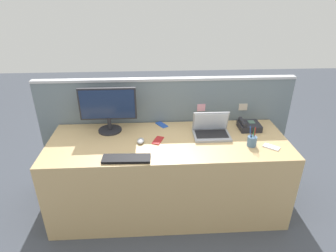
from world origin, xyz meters
TOP-DOWN VIEW (x-y plane):
  - ground_plane at (0.00, 0.00)m, footprint 10.00×10.00m
  - desk at (0.00, 0.00)m, footprint 2.14×0.76m
  - cubicle_divider at (0.00, 0.42)m, footprint 2.53×0.08m
  - desktop_monitor at (-0.54, 0.23)m, footprint 0.52×0.22m
  - laptop at (0.40, 0.09)m, footprint 0.33×0.23m
  - desk_phone at (0.78, 0.18)m, footprint 0.20×0.19m
  - keyboard_main at (-0.35, -0.29)m, footprint 0.39×0.13m
  - computer_mouse_right_hand at (-0.25, -0.02)m, footprint 0.07×0.11m
  - pen_cup at (0.71, -0.13)m, footprint 0.08×0.08m
  - cell_phone_blue_case at (-0.05, 0.31)m, footprint 0.13×0.15m
  - cell_phone_red_case at (-0.09, -0.00)m, footprint 0.12×0.16m
  - cell_phone_white_slab at (0.87, -0.17)m, footprint 0.15×0.14m

SIDE VIEW (x-z plane):
  - ground_plane at x=0.00m, z-range 0.00..0.00m
  - desk at x=0.00m, z-range 0.00..0.76m
  - cubicle_divider at x=0.00m, z-range 0.00..1.21m
  - cell_phone_blue_case at x=-0.05m, z-range 0.76..0.76m
  - cell_phone_red_case at x=-0.09m, z-range 0.76..0.76m
  - cell_phone_white_slab at x=0.87m, z-range 0.76..0.76m
  - keyboard_main at x=-0.35m, z-range 0.76..0.78m
  - computer_mouse_right_hand at x=-0.25m, z-range 0.76..0.79m
  - desk_phone at x=0.78m, z-range 0.74..0.84m
  - pen_cup at x=0.71m, z-range 0.71..0.89m
  - laptop at x=0.40m, z-range 0.70..0.92m
  - desktop_monitor at x=-0.54m, z-range 0.78..1.21m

